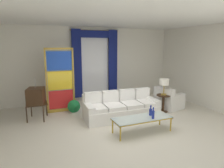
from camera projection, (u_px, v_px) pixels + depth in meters
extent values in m
plane|color=silver|center=(121.00, 125.00, 5.71)|extent=(16.00, 16.00, 0.00)
cube|color=white|center=(90.00, 64.00, 8.21)|extent=(8.00, 0.12, 3.00)
cube|color=white|center=(204.00, 67.00, 7.35)|extent=(0.12, 7.00, 3.00)
cube|color=white|center=(111.00, 20.00, 5.87)|extent=(8.00, 7.60, 0.04)
cube|color=white|center=(95.00, 63.00, 8.19)|extent=(1.10, 0.02, 2.50)
cylinder|color=gold|center=(95.00, 31.00, 7.86)|extent=(2.00, 0.04, 0.04)
cube|color=navy|center=(77.00, 64.00, 7.80)|extent=(0.36, 0.12, 2.70)
cube|color=navy|center=(113.00, 63.00, 8.38)|extent=(0.36, 0.12, 2.70)
cube|color=navy|center=(95.00, 34.00, 7.87)|extent=(1.80, 0.10, 0.28)
cube|color=white|center=(122.00, 112.00, 6.26)|extent=(2.35, 0.98, 0.38)
cube|color=white|center=(117.00, 103.00, 6.56)|extent=(2.33, 0.28, 0.78)
cube|color=white|center=(151.00, 106.00, 6.61)|extent=(0.23, 0.86, 0.56)
cube|color=white|center=(89.00, 113.00, 5.87)|extent=(0.23, 0.86, 0.56)
cube|color=white|center=(147.00, 102.00, 6.46)|extent=(0.56, 0.76, 0.12)
cube|color=white|center=(142.00, 94.00, 6.72)|extent=(0.52, 0.16, 0.40)
cube|color=white|center=(131.00, 104.00, 6.26)|extent=(0.56, 0.76, 0.12)
cube|color=white|center=(127.00, 95.00, 6.52)|extent=(0.52, 0.16, 0.40)
cube|color=white|center=(114.00, 106.00, 6.06)|extent=(0.56, 0.76, 0.12)
cube|color=white|center=(110.00, 97.00, 6.32)|extent=(0.52, 0.16, 0.40)
cube|color=white|center=(95.00, 108.00, 5.87)|extent=(0.56, 0.76, 0.12)
cube|color=white|center=(93.00, 98.00, 6.12)|extent=(0.52, 0.16, 0.40)
cube|color=silver|center=(142.00, 118.00, 5.19)|extent=(1.57, 0.56, 0.02)
cube|color=gold|center=(137.00, 115.00, 5.43)|extent=(1.57, 0.04, 0.03)
cube|color=gold|center=(148.00, 122.00, 4.95)|extent=(1.57, 0.04, 0.03)
cube|color=gold|center=(116.00, 123.00, 4.90)|extent=(0.04, 0.56, 0.03)
cube|color=gold|center=(166.00, 115.00, 5.48)|extent=(0.04, 0.56, 0.03)
cylinder|color=gold|center=(113.00, 126.00, 5.17)|extent=(0.04, 0.04, 0.38)
cylinder|color=gold|center=(160.00, 118.00, 5.73)|extent=(0.04, 0.04, 0.38)
cylinder|color=gold|center=(120.00, 134.00, 4.73)|extent=(0.04, 0.04, 0.38)
cylinder|color=gold|center=(171.00, 124.00, 5.29)|extent=(0.04, 0.04, 0.38)
cylinder|color=navy|center=(151.00, 112.00, 5.32)|extent=(0.08, 0.08, 0.18)
cylinder|color=navy|center=(151.00, 108.00, 5.30)|extent=(0.04, 0.04, 0.06)
sphere|color=navy|center=(151.00, 106.00, 5.29)|extent=(0.05, 0.05, 0.05)
cylinder|color=navy|center=(153.00, 115.00, 5.08)|extent=(0.07, 0.07, 0.21)
cylinder|color=navy|center=(153.00, 110.00, 5.06)|extent=(0.03, 0.03, 0.06)
sphere|color=navy|center=(153.00, 108.00, 5.05)|extent=(0.04, 0.04, 0.04)
cube|color=#382314|center=(37.00, 104.00, 6.10)|extent=(0.62, 0.54, 0.03)
cylinder|color=#382314|center=(27.00, 115.00, 5.84)|extent=(0.04, 0.04, 0.50)
cylinder|color=#382314|center=(31.00, 109.00, 6.38)|extent=(0.04, 0.04, 0.50)
cylinder|color=#382314|center=(44.00, 114.00, 5.91)|extent=(0.04, 0.04, 0.50)
cylinder|color=#382314|center=(47.00, 108.00, 6.45)|extent=(0.04, 0.04, 0.50)
cube|color=#382314|center=(36.00, 96.00, 6.05)|extent=(0.60, 0.66, 0.48)
cube|color=black|center=(28.00, 95.00, 6.01)|extent=(0.11, 0.38, 0.30)
cylinder|color=gold|center=(28.00, 102.00, 5.97)|extent=(0.02, 0.04, 0.04)
cylinder|color=gold|center=(29.00, 101.00, 6.13)|extent=(0.02, 0.04, 0.04)
cylinder|color=silver|center=(35.00, 82.00, 5.97)|extent=(0.04, 0.13, 0.34)
cylinder|color=silver|center=(35.00, 82.00, 5.97)|extent=(0.04, 0.13, 0.34)
cube|color=white|center=(169.00, 103.00, 7.28)|extent=(0.96, 0.96, 0.40)
cube|color=white|center=(170.00, 96.00, 7.24)|extent=(0.83, 0.83, 0.10)
cube|color=white|center=(164.00, 99.00, 7.06)|extent=(0.37, 0.82, 0.80)
cube|color=white|center=(163.00, 98.00, 7.52)|extent=(0.76, 0.34, 0.58)
cube|color=white|center=(177.00, 102.00, 7.01)|extent=(0.76, 0.34, 0.58)
cube|color=gold|center=(46.00, 81.00, 6.55)|extent=(0.05, 0.05, 2.20)
cube|color=gold|center=(73.00, 80.00, 6.88)|extent=(0.05, 0.05, 2.20)
cube|color=gold|center=(59.00, 49.00, 6.51)|extent=(0.90, 0.05, 0.06)
cube|color=gold|center=(62.00, 110.00, 6.91)|extent=(0.90, 0.05, 0.10)
cube|color=red|center=(61.00, 99.00, 6.84)|extent=(0.82, 0.02, 0.64)
cube|color=yellow|center=(60.00, 80.00, 6.72)|extent=(0.82, 0.02, 0.64)
cube|color=#1E47B7|center=(59.00, 61.00, 6.59)|extent=(0.82, 0.02, 0.64)
cylinder|color=beige|center=(74.00, 111.00, 6.90)|extent=(0.16, 0.16, 0.06)
ellipsoid|color=navy|center=(74.00, 108.00, 6.88)|extent=(0.18, 0.32, 0.20)
sphere|color=navy|center=(73.00, 104.00, 6.98)|extent=(0.09, 0.09, 0.09)
cone|color=gold|center=(73.00, 103.00, 7.04)|extent=(0.02, 0.04, 0.02)
cone|color=#1B7D3E|center=(75.00, 106.00, 6.69)|extent=(0.44, 0.40, 0.50)
cylinder|color=#382314|center=(164.00, 95.00, 6.82)|extent=(0.48, 0.48, 0.03)
cylinder|color=#382314|center=(163.00, 103.00, 6.88)|extent=(0.08, 0.08, 0.55)
cylinder|color=#382314|center=(163.00, 111.00, 6.93)|extent=(0.36, 0.36, 0.03)
cylinder|color=#B29338|center=(164.00, 94.00, 6.82)|extent=(0.18, 0.18, 0.04)
cylinder|color=#B29338|center=(164.00, 89.00, 6.78)|extent=(0.03, 0.03, 0.36)
cylinder|color=white|center=(164.00, 82.00, 6.73)|extent=(0.32, 0.32, 0.22)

